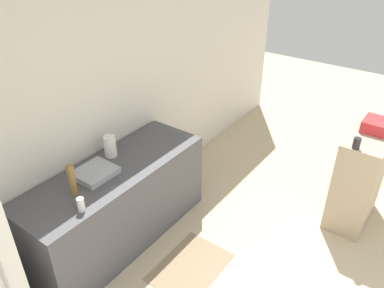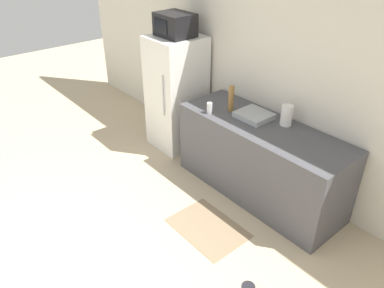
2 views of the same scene
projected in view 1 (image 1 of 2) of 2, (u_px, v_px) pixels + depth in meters
name	position (u px, v px, depth m)	size (l,w,h in m)	color
wall_back	(69.00, 123.00, 3.45)	(8.00, 0.06, 2.60)	silver
counter	(118.00, 204.00, 3.79)	(1.97, 0.69, 0.88)	#4C4C51
sink_basin	(95.00, 173.00, 3.45)	(0.36, 0.32, 0.06)	#9EA3A8
bottle_tall	(72.00, 180.00, 3.15)	(0.06, 0.06, 0.30)	olive
bottle_short	(81.00, 205.00, 3.01)	(0.06, 0.06, 0.13)	silver
shelf_cabinet	(359.00, 179.00, 4.01)	(0.76, 0.39, 1.05)	tan
basket	(376.00, 125.00, 3.81)	(0.29, 0.24, 0.12)	red
jar	(357.00, 143.00, 3.50)	(0.07, 0.07, 0.11)	#232328
paper_towel_roll	(110.00, 146.00, 3.70)	(0.12, 0.12, 0.22)	white
kitchen_rug	(190.00, 267.00, 3.64)	(0.78, 0.55, 0.01)	#937A5B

